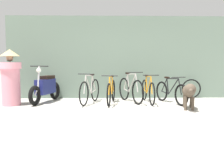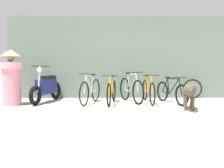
# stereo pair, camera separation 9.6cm
# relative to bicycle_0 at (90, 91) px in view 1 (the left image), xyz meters

# --- Properties ---
(ground_plane) EXTENTS (60.00, 60.00, 0.00)m
(ground_plane) POSITION_rel_bicycle_0_xyz_m (1.21, -1.99, -0.37)
(ground_plane) COLOR #ADA89E
(shop_wall_back) EXTENTS (8.04, 0.20, 2.74)m
(shop_wall_back) POSITION_rel_bicycle_0_xyz_m (1.21, 1.19, 1.00)
(shop_wall_back) COLOR slate
(shop_wall_back) RESTS_ON ground
(bicycle_0) EXTENTS (0.58, 1.59, 0.90)m
(bicycle_0) POSITION_rel_bicycle_0_xyz_m (0.00, 0.00, 0.00)
(bicycle_0) COLOR black
(bicycle_0) RESTS_ON ground
(bicycle_1) EXTENTS (0.46, 1.72, 0.85)m
(bicycle_1) POSITION_rel_bicycle_0_xyz_m (0.63, -0.06, -0.02)
(bicycle_1) COLOR black
(bicycle_1) RESTS_ON ground
(bicycle_2) EXTENTS (0.64, 1.59, 0.93)m
(bicycle_2) POSITION_rel_bicycle_0_xyz_m (1.22, 0.18, 0.01)
(bicycle_2) COLOR black
(bicycle_2) RESTS_ON ground
(bicycle_3) EXTENTS (0.46, 1.72, 0.86)m
(bicycle_3) POSITION_rel_bicycle_0_xyz_m (1.73, 0.07, -0.02)
(bicycle_3) COLOR black
(bicycle_3) RESTS_ON ground
(bicycle_4) EXTENTS (0.64, 1.55, 0.81)m
(bicycle_4) POSITION_rel_bicycle_0_xyz_m (2.40, -0.07, -0.04)
(bicycle_4) COLOR black
(bicycle_4) RESTS_ON ground
(motorcycle) EXTENTS (0.68, 1.75, 1.12)m
(motorcycle) POSITION_rel_bicycle_0_xyz_m (-1.36, 0.24, 0.06)
(motorcycle) COLOR black
(motorcycle) RESTS_ON ground
(stray_dog) EXTENTS (0.49, 1.20, 0.70)m
(stray_dog) POSITION_rel_bicycle_0_xyz_m (2.60, -1.08, 0.10)
(stray_dog) COLOR #4C3F33
(stray_dog) RESTS_ON ground
(person_in_robes) EXTENTS (0.82, 0.82, 1.58)m
(person_in_robes) POSITION_rel_bicycle_0_xyz_m (-2.21, -0.28, 0.43)
(person_in_robes) COLOR pink
(person_in_robes) RESTS_ON ground
(spare_tire_left) EXTENTS (0.65, 0.06, 0.65)m
(spare_tire_left) POSITION_rel_bicycle_0_xyz_m (3.34, 0.94, -0.05)
(spare_tire_left) COLOR black
(spare_tire_left) RESTS_ON ground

